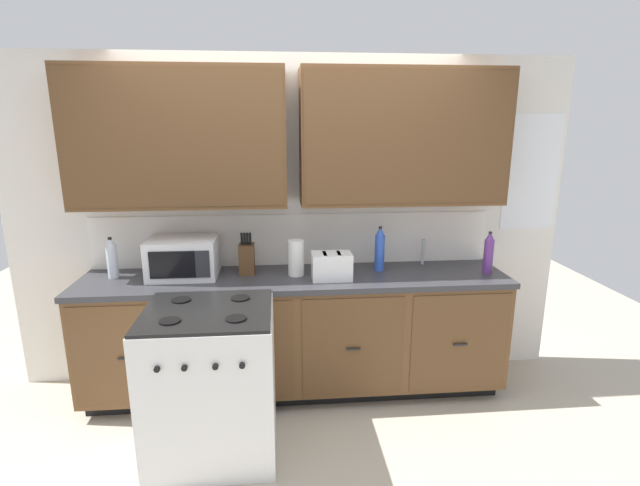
{
  "coord_description": "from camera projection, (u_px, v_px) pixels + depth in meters",
  "views": [
    {
      "loc": [
        -0.11,
        -2.95,
        1.99
      ],
      "look_at": [
        0.18,
        0.27,
        1.18
      ],
      "focal_mm": 26.43,
      "sensor_mm": 36.0,
      "label": 1
    }
  ],
  "objects": [
    {
      "name": "knife_block",
      "position": [
        247.0,
        258.0,
        3.45
      ],
      "size": [
        0.11,
        0.14,
        0.31
      ],
      "color": "#52361E",
      "rests_on": "counter_run"
    },
    {
      "name": "bottle_blue",
      "position": [
        380.0,
        249.0,
        3.51
      ],
      "size": [
        0.07,
        0.07,
        0.34
      ],
      "color": "blue",
      "rests_on": "counter_run"
    },
    {
      "name": "paper_towel_roll",
      "position": [
        296.0,
        258.0,
        3.4
      ],
      "size": [
        0.12,
        0.12,
        0.26
      ],
      "primitive_type": "cylinder",
      "color": "white",
      "rests_on": "counter_run"
    },
    {
      "name": "wall_unit",
      "position": [
        294.0,
        171.0,
        3.42
      ],
      "size": [
        4.25,
        0.4,
        2.49
      ],
      "color": "white",
      "rests_on": "ground_plane"
    },
    {
      "name": "sink_faucet",
      "position": [
        423.0,
        252.0,
        3.68
      ],
      "size": [
        0.02,
        0.02,
        0.2
      ],
      "primitive_type": "cylinder",
      "color": "#B2B5BA",
      "rests_on": "counter_run"
    },
    {
      "name": "bottle_violet",
      "position": [
        489.0,
        253.0,
        3.45
      ],
      "size": [
        0.07,
        0.07,
        0.31
      ],
      "color": "#663384",
      "rests_on": "counter_run"
    },
    {
      "name": "toaster",
      "position": [
        332.0,
        266.0,
        3.32
      ],
      "size": [
        0.28,
        0.18,
        0.19
      ],
      "color": "white",
      "rests_on": "counter_run"
    },
    {
      "name": "bottle_clear",
      "position": [
        112.0,
        258.0,
        3.34
      ],
      "size": [
        0.07,
        0.07,
        0.3
      ],
      "color": "silver",
      "rests_on": "counter_run"
    },
    {
      "name": "ground_plane",
      "position": [
        299.0,
        413.0,
        3.35
      ],
      "size": [
        8.0,
        8.0,
        0.0
      ],
      "primitive_type": "plane",
      "color": "#B2A893"
    },
    {
      "name": "microwave",
      "position": [
        183.0,
        257.0,
        3.38
      ],
      "size": [
        0.48,
        0.37,
        0.28
      ],
      "color": "white",
      "rests_on": "counter_run"
    },
    {
      "name": "stove_range",
      "position": [
        212.0,
        382.0,
        2.87
      ],
      "size": [
        0.76,
        0.68,
        0.95
      ],
      "color": "white",
      "rests_on": "ground_plane"
    },
    {
      "name": "counter_run",
      "position": [
        297.0,
        333.0,
        3.52
      ],
      "size": [
        3.08,
        0.64,
        0.93
      ],
      "color": "black",
      "rests_on": "ground_plane"
    }
  ]
}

